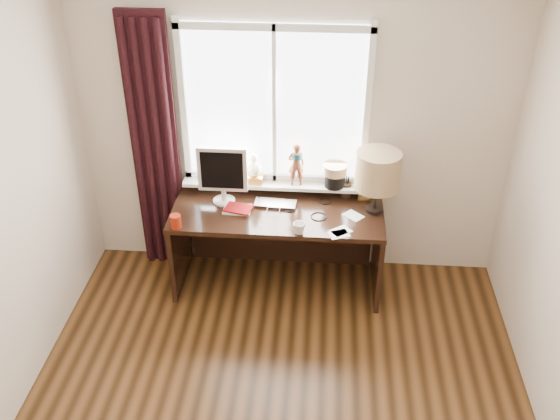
# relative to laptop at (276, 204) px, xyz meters

# --- Properties ---
(ceiling) EXTENTS (3.50, 4.00, 0.00)m
(ceiling) POSITION_rel_laptop_xyz_m (0.12, -1.71, 1.84)
(ceiling) COLOR white
(ceiling) RESTS_ON wall_back
(wall_back) EXTENTS (3.50, 0.00, 2.60)m
(wall_back) POSITION_rel_laptop_xyz_m (0.12, 0.29, 0.54)
(wall_back) COLOR beige
(wall_back) RESTS_ON ground
(laptop) EXTENTS (0.35, 0.24, 0.03)m
(laptop) POSITION_rel_laptop_xyz_m (0.00, 0.00, 0.00)
(laptop) COLOR silver
(laptop) RESTS_ON desk
(mug) EXTENTS (0.13, 0.13, 0.10)m
(mug) POSITION_rel_laptop_xyz_m (0.21, -0.38, 0.03)
(mug) COLOR white
(mug) RESTS_ON desk
(red_cup) EXTENTS (0.08, 0.08, 0.11)m
(red_cup) POSITION_rel_laptop_xyz_m (-0.74, -0.38, 0.04)
(red_cup) COLOR maroon
(red_cup) RESTS_ON desk
(window) EXTENTS (1.52, 0.22, 1.40)m
(window) POSITION_rel_laptop_xyz_m (-0.02, 0.24, 0.54)
(window) COLOR white
(window) RESTS_ON ground
(curtain) EXTENTS (0.38, 0.09, 2.25)m
(curtain) POSITION_rel_laptop_xyz_m (-1.01, 0.19, 0.35)
(curtain) COLOR black
(curtain) RESTS_ON floor
(desk) EXTENTS (1.70, 0.70, 0.75)m
(desk) POSITION_rel_laptop_xyz_m (0.02, 0.01, -0.26)
(desk) COLOR black
(desk) RESTS_ON floor
(monitor) EXTENTS (0.40, 0.18, 0.49)m
(monitor) POSITION_rel_laptop_xyz_m (-0.43, 0.02, 0.26)
(monitor) COLOR beige
(monitor) RESTS_ON desk
(notebook_stack) EXTENTS (0.24, 0.19, 0.03)m
(notebook_stack) POSITION_rel_laptop_xyz_m (-0.30, -0.11, 0.00)
(notebook_stack) COLOR beige
(notebook_stack) RESTS_ON desk
(brush_holder) EXTENTS (0.09, 0.09, 0.25)m
(brush_holder) POSITION_rel_laptop_xyz_m (0.57, 0.20, 0.05)
(brush_holder) COLOR black
(brush_holder) RESTS_ON desk
(icon_frame) EXTENTS (0.10, 0.03, 0.13)m
(icon_frame) POSITION_rel_laptop_xyz_m (0.72, 0.13, 0.05)
(icon_frame) COLOR gold
(icon_frame) RESTS_ON desk
(table_lamp) EXTENTS (0.35, 0.35, 0.52)m
(table_lamp) POSITION_rel_laptop_xyz_m (0.79, -0.03, 0.35)
(table_lamp) COLOR black
(table_lamp) RESTS_ON desk
(loose_papers) EXTENTS (0.30, 0.44, 0.00)m
(loose_papers) POSITION_rel_laptop_xyz_m (0.56, -0.27, -0.01)
(loose_papers) COLOR white
(loose_papers) RESTS_ON desk
(desk_cables) EXTENTS (0.41, 0.39, 0.01)m
(desk_cables) POSITION_rel_laptop_xyz_m (0.31, -0.05, -0.01)
(desk_cables) COLOR black
(desk_cables) RESTS_ON desk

